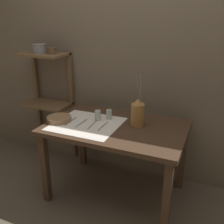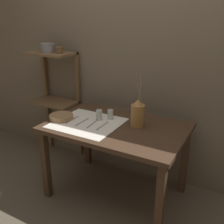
% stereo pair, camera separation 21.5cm
% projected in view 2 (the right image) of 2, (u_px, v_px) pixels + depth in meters
% --- Properties ---
extents(ground_plane, '(12.00, 12.00, 0.00)m').
position_uv_depth(ground_plane, '(116.00, 193.00, 2.60)').
color(ground_plane, brown).
extents(stone_wall_back, '(7.00, 0.06, 2.40)m').
position_uv_depth(stone_wall_back, '(141.00, 64.00, 2.60)').
color(stone_wall_back, '#6B5E4C').
rests_on(stone_wall_back, ground_plane).
extents(wooden_table, '(1.23, 0.81, 0.73)m').
position_uv_depth(wooden_table, '(116.00, 135.00, 2.37)').
color(wooden_table, '#422D1E').
rests_on(wooden_table, ground_plane).
extents(wooden_shelf_unit, '(0.52, 0.32, 1.27)m').
position_uv_depth(wooden_shelf_unit, '(55.00, 86.00, 3.02)').
color(wooden_shelf_unit, brown).
rests_on(wooden_shelf_unit, ground_plane).
extents(linen_cloth, '(0.59, 0.55, 0.00)m').
position_uv_depth(linen_cloth, '(87.00, 123.00, 2.39)').
color(linen_cloth, white).
rests_on(linen_cloth, wooden_table).
extents(pitcher_with_flowers, '(0.12, 0.12, 0.46)m').
position_uv_depth(pitcher_with_flowers, '(138.00, 114.00, 2.28)').
color(pitcher_with_flowers, olive).
rests_on(pitcher_with_flowers, wooden_table).
extents(wooden_bowl, '(0.23, 0.23, 0.04)m').
position_uv_depth(wooden_bowl, '(61.00, 117.00, 2.47)').
color(wooden_bowl, '#8E6B47').
rests_on(wooden_bowl, wooden_table).
extents(glass_tumbler_near, '(0.06, 0.06, 0.09)m').
position_uv_depth(glass_tumbler_near, '(99.00, 115.00, 2.45)').
color(glass_tumbler_near, '#B7C1BC').
rests_on(glass_tumbler_near, wooden_table).
extents(glass_tumbler_far, '(0.05, 0.05, 0.09)m').
position_uv_depth(glass_tumbler_far, '(110.00, 114.00, 2.46)').
color(glass_tumbler_far, '#B7C1BC').
rests_on(glass_tumbler_far, wooden_table).
extents(fork_inner, '(0.02, 0.20, 0.00)m').
position_uv_depth(fork_inner, '(72.00, 120.00, 2.46)').
color(fork_inner, gray).
rests_on(fork_inner, wooden_table).
extents(knife_center, '(0.01, 0.20, 0.00)m').
position_uv_depth(knife_center, '(82.00, 122.00, 2.40)').
color(knife_center, gray).
rests_on(knife_center, wooden_table).
extents(spoon_inner, '(0.04, 0.21, 0.02)m').
position_uv_depth(spoon_inner, '(95.00, 121.00, 2.41)').
color(spoon_inner, gray).
rests_on(spoon_inner, wooden_table).
extents(fork_outer, '(0.01, 0.20, 0.00)m').
position_uv_depth(fork_outer, '(102.00, 126.00, 2.32)').
color(fork_outer, gray).
rests_on(fork_outer, wooden_table).
extents(metal_pot_large, '(0.15, 0.15, 0.10)m').
position_uv_depth(metal_pot_large, '(48.00, 47.00, 2.84)').
color(metal_pot_large, gray).
rests_on(metal_pot_large, wooden_shelf_unit).
extents(metal_pot_small, '(0.09, 0.09, 0.07)m').
position_uv_depth(metal_pot_small, '(59.00, 50.00, 2.78)').
color(metal_pot_small, brown).
rests_on(metal_pot_small, wooden_shelf_unit).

